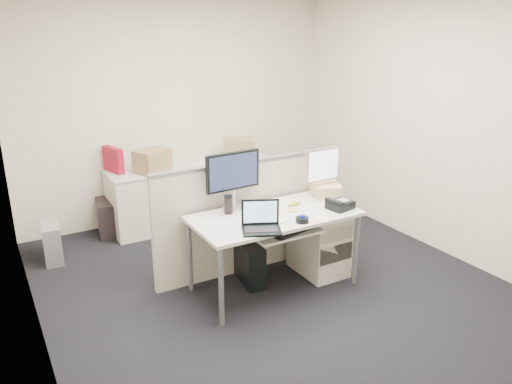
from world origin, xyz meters
TOP-DOWN VIEW (x-y plane):
  - floor at (0.00, 0.00)m, footprint 4.00×4.50m
  - wall_back at (0.00, 2.25)m, footprint 4.00×0.02m
  - wall_left at (-2.00, 0.00)m, footprint 0.02×4.50m
  - wall_right at (2.00, 0.00)m, footprint 0.02×4.50m
  - desk at (0.00, 0.00)m, footprint 1.50×0.75m
  - keyboard_tray at (0.00, -0.18)m, footprint 0.62×0.32m
  - drawer_pedestal at (0.55, 0.05)m, footprint 0.40×0.55m
  - cubicle_partition at (0.00, 0.45)m, footprint 2.00×0.06m
  - back_counter at (0.00, 1.93)m, footprint 2.00×0.60m
  - monitor_main at (-0.25, 0.32)m, footprint 0.55×0.23m
  - monitor_small at (0.65, 0.18)m, footprint 0.40×0.20m
  - laptop at (-0.30, -0.28)m, footprint 0.39×0.35m
  - trackball at (0.11, -0.28)m, footprint 0.15×0.15m
  - desk_phone at (0.60, -0.18)m, footprint 0.25×0.22m
  - paper_stack at (-0.12, -0.08)m, footprint 0.24×0.30m
  - sticky_pad at (0.18, -0.01)m, footprint 0.11×0.11m
  - travel_mug at (-0.35, 0.22)m, footprint 0.10×0.10m
  - banana at (0.28, 0.10)m, footprint 0.17×0.05m
  - cellphone at (-0.15, 0.05)m, footprint 0.07×0.12m
  - manila_folders at (0.72, 0.20)m, footprint 0.36×0.40m
  - keyboard at (0.05, -0.22)m, footprint 0.46×0.25m
  - pc_tower_desk at (-0.15, 0.20)m, footprint 0.23×0.45m
  - pc_tower_spare_dark at (-1.05, 2.03)m, footprint 0.24×0.46m
  - pc_tower_spare_silver at (-1.70, 1.63)m, footprint 0.21×0.45m
  - cardboard_box_left at (-0.51, 1.81)m, footprint 0.45×0.40m
  - cardboard_box_right at (0.60, 1.81)m, footprint 0.49×0.45m
  - red_binder at (-0.90, 2.03)m, footprint 0.17×0.34m

SIDE VIEW (x-z plane):
  - floor at x=0.00m, z-range -0.01..0.00m
  - pc_tower_spare_silver at x=-1.70m, z-range 0.00..0.40m
  - pc_tower_desk at x=-0.15m, z-range 0.00..0.40m
  - pc_tower_spare_dark at x=-1.05m, z-range 0.00..0.41m
  - drawer_pedestal at x=0.55m, z-range 0.00..0.65m
  - back_counter at x=0.00m, z-range 0.00..0.72m
  - cubicle_partition at x=0.00m, z-range 0.00..1.10m
  - keyboard_tray at x=0.00m, z-range 0.61..0.63m
  - keyboard at x=0.05m, z-range 0.63..0.66m
  - desk at x=0.00m, z-range 0.30..1.03m
  - sticky_pad at x=0.18m, z-range 0.73..0.74m
  - paper_stack at x=-0.12m, z-range 0.73..0.74m
  - cellphone at x=-0.15m, z-range 0.73..0.74m
  - banana at x=0.28m, z-range 0.73..0.77m
  - trackball at x=0.11m, z-range 0.73..0.77m
  - desk_phone at x=0.60m, z-range 0.73..0.80m
  - manila_folders at x=0.72m, z-range 0.73..0.85m
  - travel_mug at x=-0.35m, z-range 0.73..0.89m
  - laptop at x=-0.30m, z-range 0.73..0.97m
  - cardboard_box_left at x=-0.51m, z-range 0.72..1.00m
  - cardboard_box_right at x=0.60m, z-range 0.72..1.00m
  - red_binder at x=-0.90m, z-range 0.72..1.03m
  - monitor_small at x=0.65m, z-range 0.73..1.21m
  - monitor_main at x=-0.25m, z-range 0.73..1.26m
  - wall_back at x=0.00m, z-range 0.00..2.70m
  - wall_left at x=-2.00m, z-range 0.00..2.70m
  - wall_right at x=2.00m, z-range 0.00..2.70m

